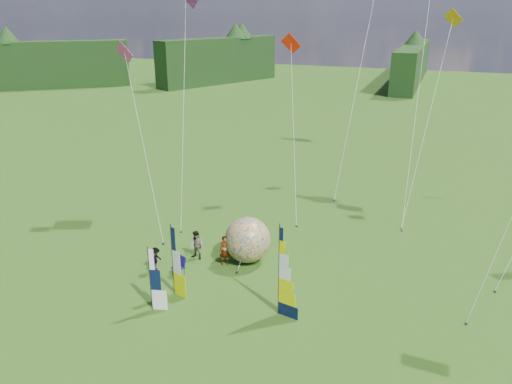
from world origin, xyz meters
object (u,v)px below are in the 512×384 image
(camp_chair, at_px, (178,266))
(spectator_b, at_px, (197,245))
(side_banner_left, at_px, (173,261))
(spectator_c, at_px, (155,260))
(side_banner_far, at_px, (150,280))
(kite_whale, at_px, (420,79))
(bol_inflatable, at_px, (248,240))
(spectator_d, at_px, (244,238))
(feather_banner_main, at_px, (279,272))
(spectator_a, at_px, (225,251))

(camp_chair, bearing_deg, spectator_b, 112.72)
(side_banner_left, distance_m, spectator_c, 2.96)
(side_banner_far, xyz_separation_m, kite_whale, (10.41, 20.20, 7.57))
(side_banner_left, xyz_separation_m, bol_inflatable, (2.23, 4.76, -0.57))
(spectator_c, height_order, spectator_d, spectator_d)
(feather_banner_main, xyz_separation_m, side_banner_far, (-5.96, -1.91, -0.64))
(side_banner_far, height_order, kite_whale, kite_whale)
(feather_banner_main, height_order, spectator_c, feather_banner_main)
(spectator_d, bearing_deg, feather_banner_main, 176.92)
(feather_banner_main, distance_m, spectator_d, 7.18)
(camp_chair, relative_size, kite_whale, 0.06)
(feather_banner_main, distance_m, bol_inflatable, 5.75)
(bol_inflatable, bearing_deg, camp_chair, -134.61)
(bol_inflatable, relative_size, spectator_a, 1.51)
(spectator_b, xyz_separation_m, spectator_c, (-1.47, -2.21, -0.15))
(side_banner_far, height_order, spectator_c, side_banner_far)
(spectator_a, relative_size, spectator_c, 1.20)
(kite_whale, bearing_deg, bol_inflatable, -113.62)
(spectator_b, distance_m, kite_whale, 20.02)
(side_banner_far, bearing_deg, spectator_a, 61.76)
(spectator_a, relative_size, camp_chair, 1.58)
(bol_inflatable, height_order, camp_chair, bol_inflatable)
(spectator_d, relative_size, camp_chair, 1.42)
(feather_banner_main, height_order, side_banner_far, feather_banner_main)
(side_banner_far, xyz_separation_m, spectator_a, (1.49, 5.51, -0.78))
(side_banner_far, height_order, spectator_d, side_banner_far)
(side_banner_far, relative_size, spectator_b, 1.88)
(side_banner_far, xyz_separation_m, bol_inflatable, (2.53, 6.43, -0.32))
(spectator_b, bearing_deg, bol_inflatable, 29.59)
(bol_inflatable, distance_m, spectator_c, 5.38)
(bol_inflatable, height_order, spectator_d, bol_inflatable)
(feather_banner_main, xyz_separation_m, spectator_c, (-7.79, 1.43, -1.58))
(side_banner_far, bearing_deg, side_banner_left, 66.52)
(feather_banner_main, bearing_deg, spectator_d, 138.47)
(bol_inflatable, relative_size, spectator_c, 1.82)
(spectator_a, height_order, spectator_b, spectator_a)
(side_banner_left, xyz_separation_m, spectator_c, (-2.14, 1.67, -1.18))
(feather_banner_main, xyz_separation_m, spectator_a, (-4.46, 3.61, -1.42))
(feather_banner_main, distance_m, kite_whale, 20.06)
(bol_inflatable, distance_m, camp_chair, 4.31)
(side_banner_far, bearing_deg, spectator_b, 80.69)
(spectator_c, bearing_deg, bol_inflatable, -48.68)
(feather_banner_main, bearing_deg, spectator_c, -178.04)
(side_banner_far, relative_size, spectator_a, 1.87)
(bol_inflatable, distance_m, kite_whale, 17.72)
(kite_whale, bearing_deg, spectator_b, -120.19)
(spectator_a, xyz_separation_m, camp_chair, (-1.93, -2.10, -0.33))
(feather_banner_main, bearing_deg, camp_chair, 179.12)
(side_banner_far, distance_m, spectator_d, 7.84)
(bol_inflatable, bearing_deg, spectator_a, -138.75)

